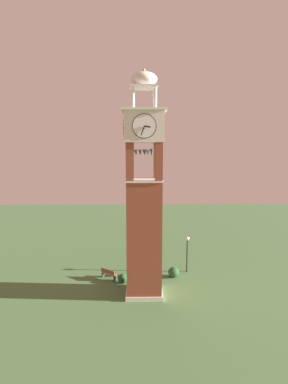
# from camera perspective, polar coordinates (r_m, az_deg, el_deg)

# --- Properties ---
(ground) EXTENTS (80.00, 80.00, 0.00)m
(ground) POSITION_cam_1_polar(r_m,az_deg,el_deg) (26.74, -0.00, -18.13)
(ground) COLOR #476B3D
(clock_tower) EXTENTS (3.32, 3.32, 17.68)m
(clock_tower) POSITION_cam_1_polar(r_m,az_deg,el_deg) (24.40, -0.00, -2.53)
(clock_tower) COLOR brown
(clock_tower) RESTS_ON ground
(park_bench) EXTENTS (1.32, 1.54, 0.95)m
(park_bench) POSITION_cam_1_polar(r_m,az_deg,el_deg) (29.24, -6.51, -14.76)
(park_bench) COLOR brown
(park_bench) RESTS_ON ground
(lamp_post) EXTENTS (0.36, 0.36, 3.48)m
(lamp_post) POSITION_cam_1_polar(r_m,az_deg,el_deg) (30.19, 7.97, -10.07)
(lamp_post) COLOR black
(lamp_post) RESTS_ON ground
(trash_bin) EXTENTS (0.52, 0.52, 0.80)m
(trash_bin) POSITION_cam_1_polar(r_m,az_deg,el_deg) (29.67, -1.84, -14.54)
(trash_bin) COLOR #4C4C51
(trash_bin) RESTS_ON ground
(shrub_near_entry) EXTENTS (0.89, 0.89, 0.83)m
(shrub_near_entry) POSITION_cam_1_polar(r_m,az_deg,el_deg) (28.38, -3.93, -15.61)
(shrub_near_entry) COLOR #234C28
(shrub_near_entry) RESTS_ON ground
(shrub_left_of_tower) EXTENTS (1.00, 1.00, 0.91)m
(shrub_left_of_tower) POSITION_cam_1_polar(r_m,az_deg,el_deg) (29.60, 5.48, -14.51)
(shrub_left_of_tower) COLOR #234C28
(shrub_left_of_tower) RESTS_ON ground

